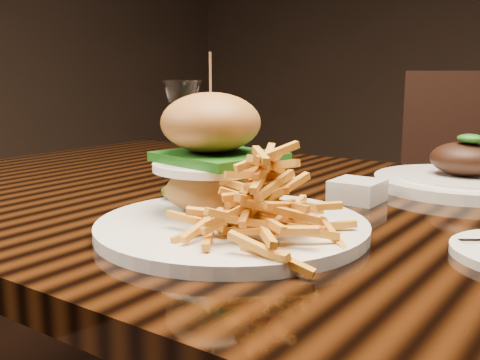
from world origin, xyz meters
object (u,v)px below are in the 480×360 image
Objects in this scene: dining_table at (318,253)px; wine_glass at (183,109)px; burger_plate at (231,184)px; far_dish at (463,178)px.

dining_table is 8.83× the size of wine_glass.
dining_table is 0.24m from burger_plate.
dining_table is at bearing 107.04° from burger_plate.
dining_table is at bearing 0.35° from wine_glass.
burger_plate reaches higher than dining_table.
wine_glass is (-0.25, 0.20, 0.07)m from burger_plate.
dining_table is 5.46× the size of far_dish.
burger_plate is 1.83× the size of wine_glass.
far_dish is at bearing 92.66° from burger_plate.
burger_plate is 0.48m from far_dish.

